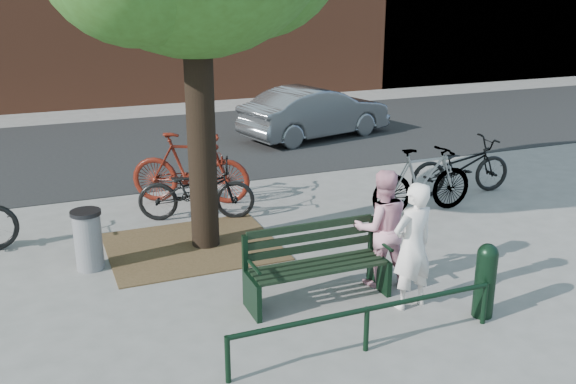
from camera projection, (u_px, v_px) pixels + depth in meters
name	position (u px, v px, depth m)	size (l,w,h in m)	color
ground	(318.00, 300.00, 7.78)	(90.00, 90.00, 0.00)	gray
dirt_pit	(193.00, 246.00, 9.36)	(2.40, 2.00, 0.02)	brown
road	(169.00, 145.00, 15.27)	(40.00, 7.00, 0.01)	black
park_bench	(316.00, 262.00, 7.70)	(1.74, 0.54, 0.97)	black
guard_railing	(367.00, 316.00, 6.60)	(3.06, 0.06, 0.51)	black
person_left	(412.00, 246.00, 7.41)	(0.56, 0.37, 1.54)	white
person_right	(381.00, 228.00, 8.01)	(0.73, 0.57, 1.51)	pink
bollard	(485.00, 278.00, 7.28)	(0.24, 0.24, 0.89)	black
litter_bin	(88.00, 239.00, 8.53)	(0.40, 0.40, 0.82)	gray
bicycle_b	(190.00, 168.00, 11.08)	(0.59, 2.07, 1.25)	#50140B
bicycle_c	(196.00, 190.00, 10.32)	(0.65, 1.87, 0.98)	black
bicycle_d	(423.00, 181.00, 10.59)	(0.53, 1.87, 1.13)	gray
bicycle_e	(461.00, 166.00, 11.59)	(0.68, 1.96, 1.03)	black
parked_car	(315.00, 112.00, 15.82)	(1.35, 3.86, 1.27)	slate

